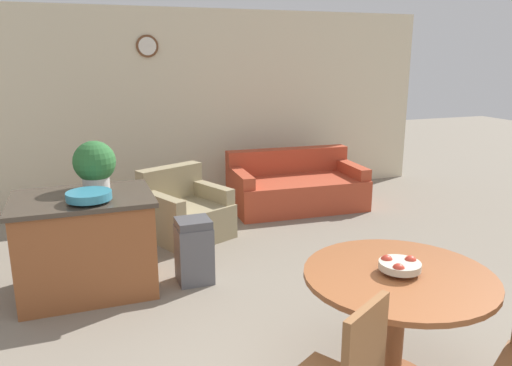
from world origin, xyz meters
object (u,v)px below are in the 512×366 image
object	(u,v)px
kitchen_island	(86,244)
teal_bowl	(89,196)
couch	(296,188)
fruit_bowl	(399,265)
dining_table	(397,300)
trash_bin	(194,251)
potted_plant	(95,164)
armchair	(185,214)

from	to	relation	value
kitchen_island	teal_bowl	bearing A→B (deg)	-75.02
kitchen_island	couch	size ratio (longest dim) A/B	0.65
teal_bowl	couch	world-z (taller)	teal_bowl
fruit_bowl	couch	size ratio (longest dim) A/B	0.14
teal_bowl	dining_table	bearing A→B (deg)	-47.06
kitchen_island	trash_bin	xyz separation A→B (m)	(0.94, -0.15, -0.14)
trash_bin	fruit_bowl	bearing A→B (deg)	-66.24
potted_plant	armchair	bearing A→B (deg)	40.85
dining_table	kitchen_island	size ratio (longest dim) A/B	0.99
teal_bowl	potted_plant	bearing A→B (deg)	79.72
couch	armchair	xyz separation A→B (m)	(-1.70, -0.64, 0.00)
potted_plant	couch	distance (m)	3.18
dining_table	armchair	bearing A→B (deg)	102.08
trash_bin	teal_bowl	bearing A→B (deg)	-175.93
potted_plant	trash_bin	bearing A→B (deg)	-24.43
dining_table	armchair	size ratio (longest dim) A/B	1.08
fruit_bowl	teal_bowl	size ratio (longest dim) A/B	0.69
dining_table	fruit_bowl	size ratio (longest dim) A/B	4.58
teal_bowl	fruit_bowl	bearing A→B (deg)	-47.07
couch	armchair	size ratio (longest dim) A/B	1.69
potted_plant	trash_bin	xyz separation A→B (m)	(0.80, -0.37, -0.81)
kitchen_island	couch	bearing A→B (deg)	31.16
fruit_bowl	teal_bowl	bearing A→B (deg)	132.93
trash_bin	armchair	size ratio (longest dim) A/B	0.56
dining_table	potted_plant	bearing A→B (deg)	125.84
teal_bowl	armchair	bearing A→B (deg)	50.33
armchair	teal_bowl	bearing A→B (deg)	-153.34
fruit_bowl	armchair	xyz separation A→B (m)	(-0.67, 3.13, -0.55)
fruit_bowl	couch	xyz separation A→B (m)	(1.03, 3.77, -0.55)
fruit_bowl	couch	bearing A→B (deg)	74.66
dining_table	trash_bin	bearing A→B (deg)	113.79
kitchen_island	armchair	bearing A→B (deg)	43.70
kitchen_island	potted_plant	bearing A→B (deg)	58.30
trash_bin	couch	distance (m)	2.64
kitchen_island	trash_bin	world-z (taller)	kitchen_island
armchair	dining_table	bearing A→B (deg)	-101.59
teal_bowl	armchair	size ratio (longest dim) A/B	0.34
kitchen_island	teal_bowl	xyz separation A→B (m)	(0.06, -0.21, 0.50)
potted_plant	couch	size ratio (longest dim) A/B	0.24
trash_bin	armchair	xyz separation A→B (m)	(0.18, 1.21, -0.03)
couch	armchair	bearing A→B (deg)	-156.43
armchair	fruit_bowl	bearing A→B (deg)	-101.62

